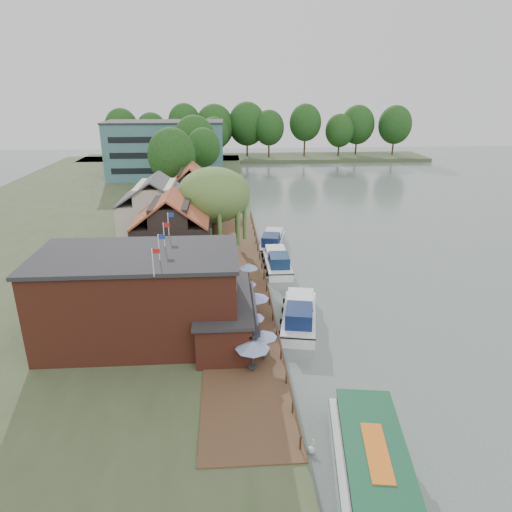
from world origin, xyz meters
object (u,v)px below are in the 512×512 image
object	(u,v)px
cruiser_2	(272,239)
swan	(311,450)
willow	(214,211)
umbrella_1	(264,345)
cottage_b	(157,210)
umbrella_0	(253,356)
pub	(166,296)
umbrella_4	(245,291)
umbrella_2	(252,325)
cruiser_0	(300,311)
hotel_block	(166,150)
cruiser_1	(277,259)
cottage_c	(192,194)
umbrella_5	(249,274)
umbrella_3	(255,305)
tour_boat	(377,485)
cottage_a	(172,232)

from	to	relation	value
cruiser_2	swan	distance (m)	36.36
willow	umbrella_1	bearing A→B (deg)	-80.62
cottage_b	umbrella_0	world-z (taller)	cottage_b
pub	umbrella_4	size ratio (longest dim) A/B	8.42
umbrella_2	cruiser_0	xyz separation A→B (m)	(4.48, 4.23, -1.05)
cottage_b	umbrella_4	size ratio (longest dim) A/B	4.04
hotel_block	umbrella_4	xyz separation A→B (m)	(14.50, -65.34, -4.86)
umbrella_4	cruiser_1	world-z (taller)	umbrella_4
cottage_c	cottage_b	bearing A→B (deg)	-113.96
willow	swan	size ratio (longest dim) A/B	23.69
cottage_b	cruiser_2	distance (m)	15.51
pub	umbrella_5	world-z (taller)	pub
cottage_b	umbrella_4	distance (m)	22.20
hotel_block	willow	xyz separation A→B (m)	(11.50, -51.00, -0.94)
cottage_c	umbrella_3	xyz separation A→B (m)	(7.24, -31.40, -2.96)
hotel_block	umbrella_5	distance (m)	63.33
cottage_c	umbrella_4	size ratio (longest dim) A/B	3.58
willow	cruiser_1	bearing A→B (deg)	-24.43
cottage_c	umbrella_4	world-z (taller)	cottage_c
pub	hotel_block	distance (m)	71.49
hotel_block	tour_boat	xyz separation A→B (m)	(20.02, -87.08, -5.64)
cottage_a	umbrella_0	xyz separation A→B (m)	(7.51, -20.37, -2.96)
umbrella_3	tour_boat	distance (m)	19.30
cottage_b	cruiser_1	xyz separation A→B (m)	(14.73, -8.29, -4.07)
cottage_b	umbrella_0	distance (m)	32.28
hotel_block	umbrella_5	world-z (taller)	hotel_block
umbrella_0	umbrella_1	bearing A→B (deg)	57.99
cottage_a	cruiser_1	world-z (taller)	cottage_a
pub	cruiser_0	xyz separation A→B (m)	(11.25, 3.29, -3.41)
tour_boat	swan	bearing A→B (deg)	131.20
cottage_a	cruiser_0	world-z (taller)	cottage_a
umbrella_4	cruiser_1	bearing A→B (deg)	69.04
cruiser_0	cruiser_1	bearing A→B (deg)	103.01
umbrella_3	tour_boat	bearing A→B (deg)	-75.65
cottage_b	umbrella_0	bearing A→B (deg)	-70.91
hotel_block	umbrella_4	bearing A→B (deg)	-77.49
umbrella_1	tour_boat	world-z (taller)	umbrella_1
cottage_b	umbrella_5	bearing A→B (deg)	-54.28
umbrella_2	umbrella_5	xyz separation A→B (m)	(0.26, 10.60, 0.00)
pub	cruiser_1	bearing A→B (deg)	57.29
umbrella_2	cruiser_2	size ratio (longest dim) A/B	0.25
pub	umbrella_1	distance (m)	8.72
umbrella_2	tour_boat	distance (m)	16.05
cruiser_0	cruiser_1	distance (m)	13.43
cottage_a	swan	bearing A→B (deg)	-68.87
cottage_a	umbrella_1	distance (m)	20.89
umbrella_4	tour_boat	world-z (taller)	umbrella_4
umbrella_3	cruiser_1	bearing A→B (deg)	76.11
umbrella_2	cottage_b	bearing A→B (deg)	112.54
umbrella_0	cruiser_1	bearing A→B (deg)	79.18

